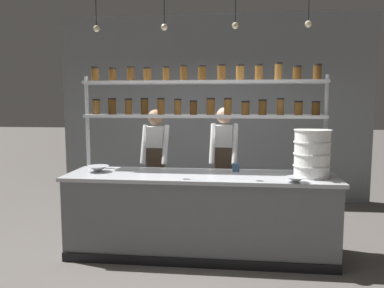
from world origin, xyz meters
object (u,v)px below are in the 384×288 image
Objects in this scene: container_stack at (312,153)px; prep_bowl_near_left at (296,180)px; spice_shelf_unit at (203,101)px; prep_bowl_center_front at (98,169)px; serving_cup_front at (236,167)px; chef_center at (224,161)px; chef_left at (156,161)px.

container_stack is 0.44m from prep_bowl_near_left.
prep_bowl_center_front is at bearing -165.71° from spice_shelf_unit.
container_stack is 2.40m from prep_bowl_center_front.
serving_cup_front reaches higher than prep_bowl_center_front.
chef_center reaches higher than prep_bowl_center_front.
prep_bowl_near_left is at bearing -50.99° from chef_center.
container_stack is at bearing -34.30° from chef_center.
container_stack is 2.01× the size of prep_bowl_center_front.
serving_cup_front is (0.15, -0.55, 0.02)m from chef_center.
prep_bowl_center_front is (-1.19, -0.30, -0.78)m from spice_shelf_unit.
spice_shelf_unit is at bearing 14.29° from prep_bowl_center_front.
serving_cup_front is at bearing -15.31° from spice_shelf_unit.
chef_left is 2.04m from container_stack.
container_stack is (1.20, -0.33, -0.56)m from spice_shelf_unit.
prep_bowl_center_front is (-1.43, -0.75, 0.00)m from chef_center.
prep_bowl_near_left is 0.81× the size of prep_bowl_center_front.
spice_shelf_unit is 1.42m from prep_bowl_near_left.
chef_left is (-0.67, 0.46, -0.81)m from spice_shelf_unit.
serving_cup_front is (1.58, 0.20, 0.01)m from prep_bowl_center_front.
chef_center is 1.62m from prep_bowl_center_front.
chef_left reaches higher than serving_cup_front.
container_stack is (0.96, -0.77, 0.23)m from chef_center.
prep_bowl_center_front is at bearing -147.88° from chef_center.
spice_shelf_unit is 13.95× the size of prep_bowl_near_left.
chef_center is 17.34× the size of serving_cup_front.
chef_center is 8.02× the size of prep_bowl_near_left.
spice_shelf_unit is at bearing 147.10° from prep_bowl_near_left.
prep_bowl_center_front is at bearing 171.24° from prep_bowl_near_left.
serving_cup_front is (0.39, -0.11, -0.77)m from spice_shelf_unit.
spice_shelf_unit is 1.36m from container_stack.
chef_left is at bearing 146.48° from prep_bowl_near_left.
container_stack is 5.37× the size of serving_cup_front.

